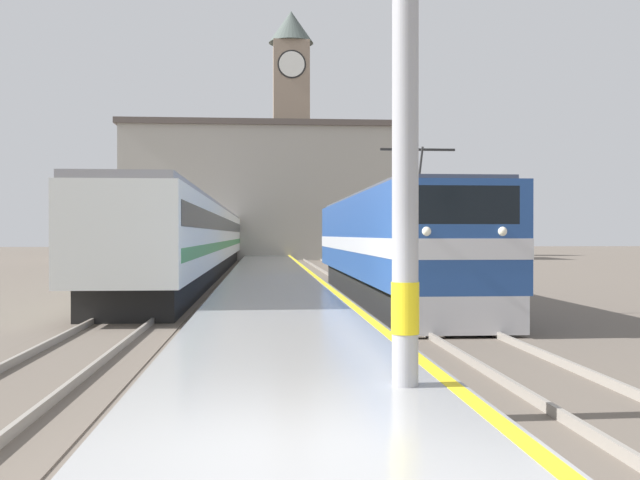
# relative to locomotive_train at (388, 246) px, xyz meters

# --- Properties ---
(ground_plane) EXTENTS (200.00, 200.00, 0.00)m
(ground_plane) POSITION_rel_locomotive_train_xyz_m (-3.73, 11.61, -1.81)
(ground_plane) COLOR #60564C
(platform) EXTENTS (3.86, 140.00, 0.43)m
(platform) POSITION_rel_locomotive_train_xyz_m (-3.73, 6.61, -1.59)
(platform) COLOR #999999
(platform) RESTS_ON ground
(rail_track_near) EXTENTS (2.83, 140.00, 0.16)m
(rail_track_near) POSITION_rel_locomotive_train_xyz_m (0.00, 6.61, -1.78)
(rail_track_near) COLOR #60564C
(rail_track_near) RESTS_ON ground
(rail_track_far) EXTENTS (2.84, 140.00, 0.16)m
(rail_track_far) POSITION_rel_locomotive_train_xyz_m (-7.52, 6.61, -1.78)
(rail_track_far) COLOR #60564C
(rail_track_far) RESTS_ON ground
(locomotive_train) EXTENTS (2.92, 18.96, 4.49)m
(locomotive_train) POSITION_rel_locomotive_train_xyz_m (0.00, 0.00, 0.00)
(locomotive_train) COLOR black
(locomotive_train) RESTS_ON ground
(passenger_train) EXTENTS (2.92, 52.40, 3.67)m
(passenger_train) POSITION_rel_locomotive_train_xyz_m (-7.52, 18.98, 0.18)
(passenger_train) COLOR black
(passenger_train) RESTS_ON ground
(catenary_mast) EXTENTS (2.82, 0.33, 8.01)m
(catenary_mast) POSITION_rel_locomotive_train_xyz_m (-2.44, -15.98, 2.57)
(catenary_mast) COLOR #9E9EA3
(catenary_mast) RESTS_ON platform
(clock_tower) EXTENTS (4.51, 4.51, 24.80)m
(clock_tower) POSITION_rel_locomotive_train_xyz_m (-1.29, 51.24, 11.35)
(clock_tower) COLOR gray
(clock_tower) RESTS_ON ground
(station_building) EXTENTS (24.44, 7.49, 11.88)m
(station_building) POSITION_rel_locomotive_train_xyz_m (-4.21, 41.69, 4.16)
(station_building) COLOR #A8A399
(station_building) RESTS_ON ground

